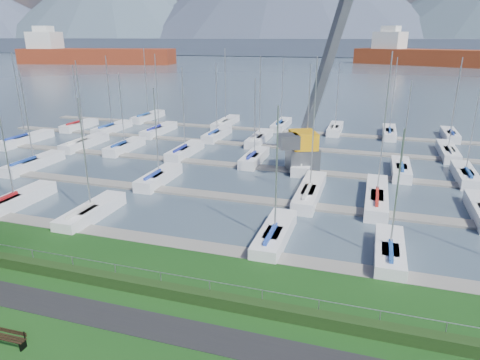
% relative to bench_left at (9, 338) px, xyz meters
% --- Properties ---
extents(path, '(160.00, 2.00, 0.04)m').
position_rel_bench_left_xyz_m(path, '(5.74, 3.31, -0.41)').
color(path, black).
rests_on(path, grass).
extents(water, '(800.00, 540.00, 0.20)m').
position_rel_bench_left_xyz_m(water, '(5.74, 266.31, -0.82)').
color(water, '#455666').
extents(hedge, '(80.00, 0.70, 0.70)m').
position_rel_bench_left_xyz_m(hedge, '(5.74, 5.91, -0.07)').
color(hedge, '#1C3413').
rests_on(hedge, grass).
extents(fence, '(80.00, 0.04, 0.04)m').
position_rel_bench_left_xyz_m(fence, '(5.74, 6.31, 0.78)').
color(fence, gray).
rests_on(fence, grass).
extents(foothill, '(900.00, 80.00, 12.00)m').
position_rel_bench_left_xyz_m(foothill, '(5.74, 336.31, 5.58)').
color(foothill, '#3F495D').
rests_on(foothill, water).
extents(docks, '(90.00, 41.60, 0.25)m').
position_rel_bench_left_xyz_m(docks, '(5.74, 32.31, -0.64)').
color(docks, slate).
rests_on(docks, water).
extents(bench_left, '(1.81, 0.46, 0.85)m').
position_rel_bench_left_xyz_m(bench_left, '(0.00, 0.00, 0.00)').
color(bench_left, black).
rests_on(bench_left, grass).
extents(crane, '(7.88, 12.86, 22.35)m').
position_rel_bench_left_xyz_m(crane, '(8.93, 33.78, 4.91)').
color(crane, '#585B60').
rests_on(crane, water).
extents(cargo_ship_west, '(83.56, 33.57, 21.50)m').
position_rel_bench_left_xyz_m(cargo_ship_west, '(-132.78, 190.61, 3.32)').
color(cargo_ship_west, maroon).
rests_on(cargo_ship_west, water).
extents(cargo_ship_mid, '(103.66, 57.45, 21.50)m').
position_rel_bench_left_xyz_m(cargo_ship_mid, '(49.85, 226.47, 3.08)').
color(cargo_ship_mid, maroon).
rests_on(cargo_ship_mid, water).
extents(sailboat_fleet, '(75.36, 49.62, 13.37)m').
position_rel_bench_left_xyz_m(sailboat_fleet, '(4.92, 35.30, 4.98)').
color(sailboat_fleet, '#1B2298').
rests_on(sailboat_fleet, water).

